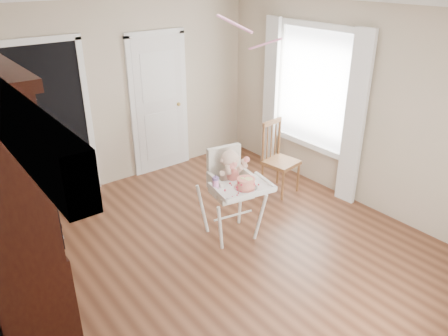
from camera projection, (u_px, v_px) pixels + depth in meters
floor at (223, 258)px, 4.87m from camera, size 5.00×5.00×0.00m
wall_back at (113, 92)px, 6.08m from camera, size 4.50×0.00×4.50m
wall_right at (363, 105)px, 5.54m from camera, size 0.00×5.00×5.00m
crown_molding at (222, 7)px, 3.75m from camera, size 4.50×5.00×0.12m
doorway at (52, 122)px, 5.67m from camera, size 1.06×0.05×2.22m
closet_door at (159, 106)px, 6.59m from camera, size 0.96×0.09×2.13m
window_right at (311, 97)px, 6.10m from camera, size 0.13×1.84×2.30m
high_chair at (231, 184)px, 4.98m from camera, size 0.76×0.89×1.12m
baby at (230, 171)px, 4.94m from camera, size 0.32×0.27×0.49m
cake at (246, 183)px, 4.69m from camera, size 0.25×0.25×0.12m
sippy_cup at (216, 183)px, 4.68m from camera, size 0.07×0.07×0.17m
china_cabinet at (4, 214)px, 3.47m from camera, size 0.62×1.39×2.35m
dining_chair at (279, 160)px, 6.11m from camera, size 0.48×0.48×1.03m
streamer at (234, 24)px, 4.44m from camera, size 0.10×0.49×0.15m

